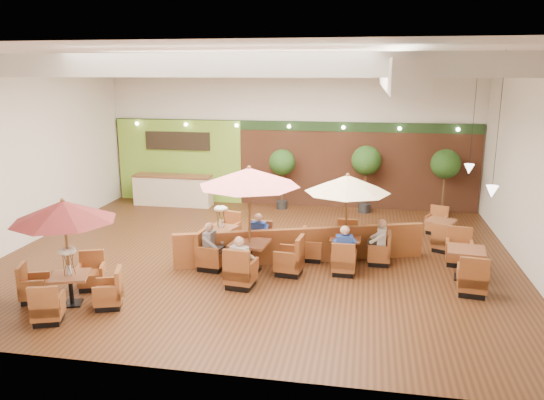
% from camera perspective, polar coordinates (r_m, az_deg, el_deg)
% --- Properties ---
extents(room, '(14.04, 14.00, 5.52)m').
position_cam_1_polar(room, '(15.31, 0.29, 8.41)').
color(room, '#381E0F').
rests_on(room, ground).
extents(service_counter, '(3.00, 0.75, 1.18)m').
position_cam_1_polar(service_counter, '(20.74, -10.58, 1.04)').
color(service_counter, beige).
rests_on(service_counter, ground).
extents(booth_divider, '(6.50, 2.41, 0.94)m').
position_cam_1_polar(booth_divider, '(14.35, 3.17, -4.89)').
color(booth_divider, brown).
rests_on(booth_divider, ground).
extents(table_0, '(2.50, 2.50, 2.43)m').
position_cam_1_polar(table_0, '(12.24, -21.32, -3.33)').
color(table_0, brown).
rests_on(table_0, ground).
extents(table_1, '(2.77, 2.77, 2.78)m').
position_cam_1_polar(table_1, '(13.25, -2.45, -0.11)').
color(table_1, brown).
rests_on(table_1, ground).
extents(table_2, '(2.39, 2.39, 2.46)m').
position_cam_1_polar(table_2, '(14.11, 8.06, -0.19)').
color(table_2, brown).
rests_on(table_2, ground).
extents(table_3, '(0.97, 2.47, 1.48)m').
position_cam_1_polar(table_3, '(15.30, -5.48, -3.67)').
color(table_3, brown).
rests_on(table_3, ground).
extents(table_4, '(0.99, 2.70, 0.99)m').
position_cam_1_polar(table_4, '(14.08, 20.05, -6.52)').
color(table_4, brown).
rests_on(table_4, ground).
extents(table_5, '(1.03, 2.49, 0.87)m').
position_cam_1_polar(table_5, '(16.80, 17.61, -3.24)').
color(table_5, brown).
rests_on(table_5, ground).
extents(topiary_0, '(0.97, 0.97, 2.25)m').
position_cam_1_polar(topiary_0, '(19.63, 1.10, 3.82)').
color(topiary_0, black).
rests_on(topiary_0, ground).
extents(topiary_1, '(1.06, 1.06, 2.46)m').
position_cam_1_polar(topiary_1, '(19.36, 10.10, 3.94)').
color(topiary_1, black).
rests_on(topiary_1, ground).
extents(topiary_2, '(1.03, 1.03, 2.40)m').
position_cam_1_polar(topiary_2, '(19.56, 18.16, 3.44)').
color(topiary_2, black).
rests_on(topiary_2, ground).
extents(diner_0, '(0.45, 0.40, 0.83)m').
position_cam_1_polar(diner_0, '(12.62, -3.42, -6.11)').
color(diner_0, silver).
rests_on(diner_0, ground).
extents(diner_1, '(0.41, 0.33, 0.81)m').
position_cam_1_polar(diner_1, '(14.51, -1.53, -3.45)').
color(diner_1, '#223E94').
rests_on(diner_1, ground).
extents(diner_2, '(0.35, 0.41, 0.80)m').
position_cam_1_polar(diner_2, '(13.81, -6.54, -4.46)').
color(diner_2, gray).
rests_on(diner_2, ground).
extents(diner_3, '(0.44, 0.37, 0.85)m').
position_cam_1_polar(diner_3, '(13.50, 7.77, -4.85)').
color(diner_3, '#223E94').
rests_on(diner_3, ground).
extents(diner_4, '(0.32, 0.40, 0.80)m').
position_cam_1_polar(diner_4, '(14.36, 11.52, -3.95)').
color(diner_4, silver).
rests_on(diner_4, ground).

